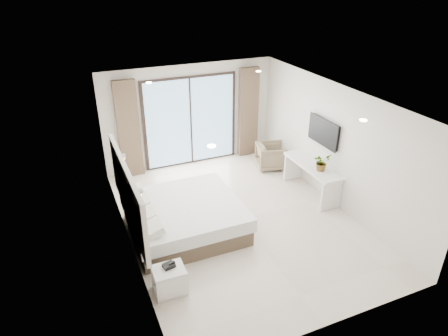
% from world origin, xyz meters
% --- Properties ---
extents(ground, '(6.20, 6.20, 0.00)m').
position_xyz_m(ground, '(0.00, 0.00, 0.00)').
color(ground, beige).
rests_on(ground, ground).
extents(room_shell, '(4.62, 6.22, 2.72)m').
position_xyz_m(room_shell, '(-0.20, 0.76, 1.58)').
color(room_shell, silver).
rests_on(room_shell, ground).
extents(bed, '(2.22, 2.11, 0.76)m').
position_xyz_m(bed, '(-1.20, 0.08, 0.32)').
color(bed, brown).
rests_on(bed, ground).
extents(nightstand, '(0.53, 0.43, 0.47)m').
position_xyz_m(nightstand, '(-1.96, -1.47, 0.24)').
color(nightstand, white).
rests_on(nightstand, ground).
extents(phone, '(0.22, 0.19, 0.06)m').
position_xyz_m(phone, '(-1.94, -1.42, 0.51)').
color(phone, black).
rests_on(phone, nightstand).
extents(console_desk, '(0.54, 1.72, 0.77)m').
position_xyz_m(console_desk, '(2.04, 0.35, 0.57)').
color(console_desk, white).
rests_on(console_desk, ground).
extents(plant, '(0.42, 0.46, 0.31)m').
position_xyz_m(plant, '(2.04, 0.04, 0.93)').
color(plant, '#33662D').
rests_on(plant, console_desk).
extents(armchair, '(0.84, 0.87, 0.74)m').
position_xyz_m(armchair, '(1.85, 1.93, 0.37)').
color(armchair, '#947F61').
rests_on(armchair, ground).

